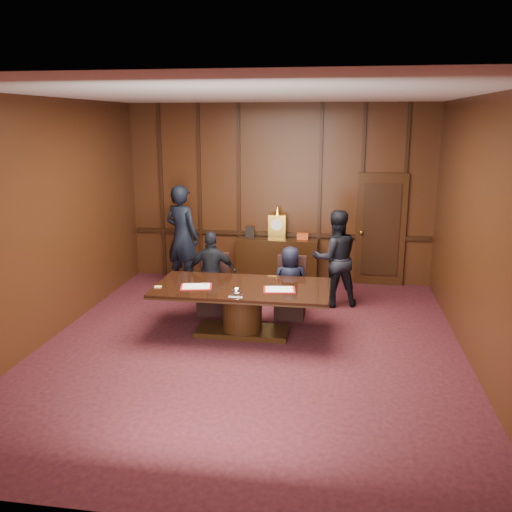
{
  "coord_description": "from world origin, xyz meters",
  "views": [
    {
      "loc": [
        1.19,
        -7.11,
        3.18
      ],
      "look_at": [
        -0.11,
        1.23,
        1.05
      ],
      "focal_mm": 38.0,
      "sensor_mm": 36.0,
      "label": 1
    }
  ],
  "objects_px": {
    "conference_table": "(242,302)",
    "witness_right": "(335,258)",
    "signatory_left": "(212,273)",
    "sideboard": "(277,259)",
    "signatory_right": "(290,283)",
    "witness_left": "(182,236)"
  },
  "relations": [
    {
      "from": "conference_table",
      "to": "witness_right",
      "type": "relative_size",
      "value": 1.55
    },
    {
      "from": "conference_table",
      "to": "signatory_left",
      "type": "distance_m",
      "value": 1.05
    },
    {
      "from": "sideboard",
      "to": "signatory_right",
      "type": "xyz_separation_m",
      "value": [
        0.44,
        -1.95,
        0.12
      ]
    },
    {
      "from": "signatory_right",
      "to": "witness_right",
      "type": "xyz_separation_m",
      "value": [
        0.71,
        0.77,
        0.24
      ]
    },
    {
      "from": "witness_left",
      "to": "witness_right",
      "type": "height_order",
      "value": "witness_left"
    },
    {
      "from": "signatory_left",
      "to": "signatory_right",
      "type": "bearing_deg",
      "value": 173.82
    },
    {
      "from": "conference_table",
      "to": "witness_left",
      "type": "xyz_separation_m",
      "value": [
        -1.58,
        2.24,
        0.48
      ]
    },
    {
      "from": "sideboard",
      "to": "signatory_left",
      "type": "bearing_deg",
      "value": -113.69
    },
    {
      "from": "sideboard",
      "to": "conference_table",
      "type": "bearing_deg",
      "value": -94.29
    },
    {
      "from": "conference_table",
      "to": "witness_right",
      "type": "bearing_deg",
      "value": 49.07
    },
    {
      "from": "signatory_left",
      "to": "witness_right",
      "type": "bearing_deg",
      "value": -165.3
    },
    {
      "from": "signatory_left",
      "to": "signatory_right",
      "type": "relative_size",
      "value": 1.17
    },
    {
      "from": "witness_left",
      "to": "witness_right",
      "type": "distance_m",
      "value": 3.02
    },
    {
      "from": "signatory_left",
      "to": "witness_left",
      "type": "distance_m",
      "value": 1.74
    },
    {
      "from": "conference_table",
      "to": "signatory_left",
      "type": "height_order",
      "value": "signatory_left"
    },
    {
      "from": "witness_right",
      "to": "witness_left",
      "type": "bearing_deg",
      "value": -30.06
    },
    {
      "from": "conference_table",
      "to": "signatory_left",
      "type": "xyz_separation_m",
      "value": [
        -0.65,
        0.8,
        0.19
      ]
    },
    {
      "from": "sideboard",
      "to": "witness_left",
      "type": "xyz_separation_m",
      "value": [
        -1.78,
        -0.51,
        0.51
      ]
    },
    {
      "from": "signatory_left",
      "to": "conference_table",
      "type": "bearing_deg",
      "value": 122.91
    },
    {
      "from": "signatory_right",
      "to": "witness_right",
      "type": "height_order",
      "value": "witness_right"
    },
    {
      "from": "signatory_right",
      "to": "witness_left",
      "type": "distance_m",
      "value": 2.68
    },
    {
      "from": "sideboard",
      "to": "witness_right",
      "type": "distance_m",
      "value": 1.69
    }
  ]
}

